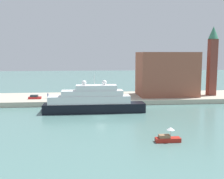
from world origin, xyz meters
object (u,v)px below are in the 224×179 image
object	(u,v)px
large_yacht	(93,102)
harbor_building	(167,74)
bell_tower	(212,58)
work_barge	(49,110)
person_figure	(48,96)
mooring_bollard	(112,99)
small_motorboat	(168,138)
parked_car	(35,97)

from	to	relation	value
large_yacht	harbor_building	bearing A→B (deg)	35.68
harbor_building	bell_tower	xyz separation A→B (m)	(15.98, -1.25, 5.56)
work_barge	bell_tower	xyz separation A→B (m)	(55.14, 14.54, 14.37)
person_figure	bell_tower	bearing A→B (deg)	1.40
large_yacht	work_barge	world-z (taller)	large_yacht
bell_tower	mooring_bollard	xyz separation A→B (m)	(-36.17, -7.01, -12.82)
bell_tower	harbor_building	bearing A→B (deg)	175.54
work_barge	harbor_building	bearing A→B (deg)	21.96
bell_tower	person_figure	bearing A→B (deg)	-178.60
small_motorboat	bell_tower	world-z (taller)	bell_tower
parked_car	large_yacht	bearing A→B (deg)	-40.18
bell_tower	parked_car	bearing A→B (deg)	-177.92
work_barge	mooring_bollard	world-z (taller)	mooring_bollard
parked_car	person_figure	size ratio (longest dim) A/B	2.25
harbor_building	parked_car	world-z (taller)	harbor_building
mooring_bollard	parked_car	bearing A→B (deg)	169.12
parked_car	bell_tower	bearing A→B (deg)	2.08
bell_tower	small_motorboat	bearing A→B (deg)	-123.10
parked_car	mooring_bollard	xyz separation A→B (m)	(24.92, -4.79, -0.21)
large_yacht	parked_car	bearing A→B (deg)	139.82
work_barge	parked_car	world-z (taller)	parked_car
harbor_building	mooring_bollard	size ratio (longest dim) A/B	28.55
harbor_building	large_yacht	bearing A→B (deg)	-144.32
harbor_building	mooring_bollard	xyz separation A→B (m)	(-20.19, -8.25, -7.27)
large_yacht	work_barge	size ratio (longest dim) A/B	6.95
small_motorboat	mooring_bollard	distance (m)	38.93
small_motorboat	harbor_building	size ratio (longest dim) A/B	0.23
large_yacht	parked_car	distance (m)	24.25
harbor_building	mooring_bollard	world-z (taller)	harbor_building
work_barge	bell_tower	distance (m)	58.81
mooring_bollard	small_motorboat	bearing A→B (deg)	-80.24
small_motorboat	person_figure	world-z (taller)	person_figure
small_motorboat	bell_tower	xyz separation A→B (m)	(29.57, 45.36, 13.95)
work_barge	person_figure	world-z (taller)	person_figure
large_yacht	work_barge	xyz separation A→B (m)	(-12.57, 3.31, -2.70)
work_barge	harbor_building	size ratio (longest dim) A/B	0.20
large_yacht	small_motorboat	bearing A→B (deg)	-64.70
harbor_building	bell_tower	size ratio (longest dim) A/B	0.83
harbor_building	bell_tower	world-z (taller)	bell_tower
bell_tower	mooring_bollard	distance (m)	39.01
bell_tower	mooring_bollard	world-z (taller)	bell_tower
large_yacht	work_barge	bearing A→B (deg)	165.24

